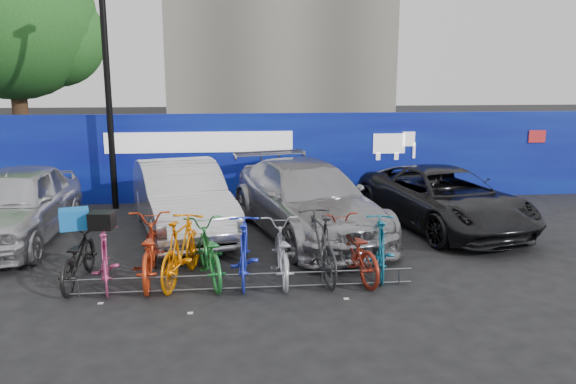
{
  "coord_description": "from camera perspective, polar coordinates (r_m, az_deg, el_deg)",
  "views": [
    {
      "loc": [
        -0.13,
        -9.22,
        3.48
      ],
      "look_at": [
        0.99,
        2.0,
        1.07
      ],
      "focal_mm": 35.0,
      "sensor_mm": 36.0,
      "label": 1
    }
  ],
  "objects": [
    {
      "name": "ground",
      "position": [
        9.86,
        -4.63,
        -8.66
      ],
      "size": [
        100.0,
        100.0,
        0.0
      ],
      "primitive_type": "plane",
      "color": "black",
      "rests_on": "ground"
    },
    {
      "name": "hoarding",
      "position": [
        15.39,
        -5.13,
        3.51
      ],
      "size": [
        22.0,
        0.18,
        2.4
      ],
      "color": "#0B097F",
      "rests_on": "ground"
    },
    {
      "name": "tree",
      "position": [
        20.45,
        -25.61,
        15.38
      ],
      "size": [
        5.4,
        5.2,
        7.8
      ],
      "color": "#382314",
      "rests_on": "ground"
    },
    {
      "name": "lamppost",
      "position": [
        14.94,
        -17.87,
        10.69
      ],
      "size": [
        0.25,
        0.5,
        6.11
      ],
      "color": "black",
      "rests_on": "ground"
    },
    {
      "name": "bike_rack",
      "position": [
        9.24,
        -4.57,
        -9.03
      ],
      "size": [
        5.6,
        0.03,
        0.3
      ],
      "color": "#595B60",
      "rests_on": "ground"
    },
    {
      "name": "car_0",
      "position": [
        12.94,
        -26.1,
        -1.18
      ],
      "size": [
        1.9,
        4.67,
        1.59
      ],
      "primitive_type": "imported",
      "rotation": [
        0.0,
        0.0,
        0.0
      ],
      "color": "silver",
      "rests_on": "ground"
    },
    {
      "name": "car_1",
      "position": [
        12.5,
        -10.8,
        -0.63
      ],
      "size": [
        2.8,
        5.01,
        1.56
      ],
      "primitive_type": "imported",
      "rotation": [
        0.0,
        0.0,
        0.26
      ],
      "color": "silver",
      "rests_on": "ground"
    },
    {
      "name": "car_2",
      "position": [
        12.19,
        1.93,
        -0.74
      ],
      "size": [
        3.5,
        5.77,
        1.56
      ],
      "primitive_type": "imported",
      "rotation": [
        0.0,
        0.0,
        0.26
      ],
      "color": "#9F9EA3",
      "rests_on": "ground"
    },
    {
      "name": "car_3",
      "position": [
        13.23,
        15.53,
        -0.61
      ],
      "size": [
        3.25,
        5.26,
        1.36
      ],
      "primitive_type": "imported",
      "rotation": [
        0.0,
        0.0,
        0.22
      ],
      "color": "black",
      "rests_on": "ground"
    },
    {
      "name": "bike_0",
      "position": [
        10.06,
        -20.62,
        -6.12
      ],
      "size": [
        0.68,
        1.83,
        0.95
      ],
      "primitive_type": "imported",
      "rotation": [
        0.0,
        0.0,
        3.11
      ],
      "color": "black",
      "rests_on": "ground"
    },
    {
      "name": "bike_1",
      "position": [
        9.76,
        -18.12,
        -6.36
      ],
      "size": [
        0.83,
        1.72,
        1.0
      ],
      "primitive_type": "imported",
      "rotation": [
        0.0,
        0.0,
        3.37
      ],
      "color": "#C33F77",
      "rests_on": "ground"
    },
    {
      "name": "bike_2",
      "position": [
        9.82,
        -13.99,
        -5.75
      ],
      "size": [
        0.84,
        2.09,
        1.08
      ],
      "primitive_type": "imported",
      "rotation": [
        0.0,
        0.0,
        3.2
      ],
      "color": "red",
      "rests_on": "ground"
    },
    {
      "name": "bike_3",
      "position": [
        9.63,
        -10.77,
        -5.77
      ],
      "size": [
        1.0,
        1.97,
        1.14
      ],
      "primitive_type": "imported",
      "rotation": [
        0.0,
        0.0,
        2.89
      ],
      "color": "orange",
      "rests_on": "ground"
    },
    {
      "name": "bike_4",
      "position": [
        9.64,
        -8.09,
        -6.08
      ],
      "size": [
        1.06,
        2.01,
        1.0
      ],
      "primitive_type": "imported",
      "rotation": [
        0.0,
        0.0,
        3.36
      ],
      "color": "#207B31",
      "rests_on": "ground"
    },
    {
      "name": "bike_5",
      "position": [
        9.51,
        -4.48,
        -5.96
      ],
      "size": [
        0.6,
        1.83,
        1.09
      ],
      "primitive_type": "imported",
      "rotation": [
        0.0,
        0.0,
        3.09
      ],
      "color": "#1F2EBE",
      "rests_on": "ground"
    },
    {
      "name": "bike_6",
      "position": [
        9.62,
        -0.68,
        -6.07
      ],
      "size": [
        0.66,
        1.87,
        0.98
      ],
      "primitive_type": "imported",
      "rotation": [
        0.0,
        0.0,
        3.13
      ],
      "color": "#A9ABB2",
      "rests_on": "ground"
    },
    {
      "name": "bike_7",
      "position": [
        9.67,
        3.26,
        -5.36
      ],
      "size": [
        0.78,
        2.02,
        1.18
      ],
      "primitive_type": "imported",
      "rotation": [
        0.0,
        0.0,
        3.26
      ],
      "color": "#28292B",
      "rests_on": "ground"
    },
    {
      "name": "bike_8",
      "position": [
        9.76,
        6.5,
        -5.76
      ],
      "size": [
        1.11,
        2.04,
        1.02
      ],
      "primitive_type": "imported",
      "rotation": [
        0.0,
        0.0,
        3.38
      ],
      "color": "maroon",
      "rests_on": "ground"
    },
    {
      "name": "bike_9",
      "position": [
        9.95,
        9.35,
        -5.44
      ],
      "size": [
        0.81,
        1.78,
        1.03
      ],
      "primitive_type": "imported",
      "rotation": [
        0.0,
        0.0,
        2.95
      ],
      "color": "#136080",
      "rests_on": "ground"
    },
    {
      "name": "cargo_crate",
      "position": [
        9.89,
        -20.89,
        -2.57
      ],
      "size": [
        0.54,
        0.46,
        0.33
      ],
      "primitive_type": "cube",
      "rotation": [
        0.0,
        0.0,
        0.27
      ],
      "color": "blue",
      "rests_on": "bike_0"
    },
    {
      "name": "cargo_topcase",
      "position": [
        9.58,
        -18.37,
        -2.75
      ],
      "size": [
        0.4,
        0.37,
        0.28
      ],
      "primitive_type": "cube",
      "rotation": [
        0.0,
        0.0,
        -0.09
      ],
      "color": "black",
      "rests_on": "bike_1"
    }
  ]
}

